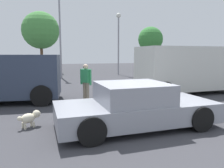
{
  "coord_description": "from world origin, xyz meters",
  "views": [
    {
      "loc": [
        -2.75,
        -5.14,
        1.93
      ],
      "look_at": [
        -0.32,
        2.04,
        0.9
      ],
      "focal_mm": 34.96,
      "sensor_mm": 36.0,
      "label": 1
    }
  ],
  "objects_px": {
    "sedan_foreground": "(135,107)",
    "light_post_mid": "(118,33)",
    "van_white": "(188,68)",
    "pedestrian": "(86,79)",
    "dog": "(30,117)",
    "light_post_near": "(60,21)"
  },
  "relations": [
    {
      "from": "van_white",
      "to": "pedestrian",
      "type": "relative_size",
      "value": 3.24
    },
    {
      "from": "van_white",
      "to": "light_post_near",
      "type": "xyz_separation_m",
      "value": [
        -5.32,
        9.07,
        3.31
      ]
    },
    {
      "from": "pedestrian",
      "to": "light_post_mid",
      "type": "xyz_separation_m",
      "value": [
        5.42,
        10.72,
        3.05
      ]
    },
    {
      "from": "pedestrian",
      "to": "light_post_mid",
      "type": "relative_size",
      "value": 0.27
    },
    {
      "from": "pedestrian",
      "to": "light_post_mid",
      "type": "distance_m",
      "value": 12.39
    },
    {
      "from": "pedestrian",
      "to": "light_post_mid",
      "type": "height_order",
      "value": "light_post_mid"
    },
    {
      "from": "dog",
      "to": "pedestrian",
      "type": "distance_m",
      "value": 3.61
    },
    {
      "from": "pedestrian",
      "to": "dog",
      "type": "bearing_deg",
      "value": 14.89
    },
    {
      "from": "dog",
      "to": "pedestrian",
      "type": "bearing_deg",
      "value": 25.78
    },
    {
      "from": "light_post_mid",
      "to": "pedestrian",
      "type": "bearing_deg",
      "value": -116.82
    },
    {
      "from": "pedestrian",
      "to": "sedan_foreground",
      "type": "bearing_deg",
      "value": 59.98
    },
    {
      "from": "van_white",
      "to": "light_post_near",
      "type": "distance_m",
      "value": 11.03
    },
    {
      "from": "light_post_near",
      "to": "light_post_mid",
      "type": "xyz_separation_m",
      "value": [
        5.5,
        1.39,
        -0.59
      ]
    },
    {
      "from": "light_post_near",
      "to": "dog",
      "type": "bearing_deg",
      "value": -99.51
    },
    {
      "from": "van_white",
      "to": "light_post_mid",
      "type": "relative_size",
      "value": 0.87
    },
    {
      "from": "dog",
      "to": "light_post_mid",
      "type": "distance_m",
      "value": 15.95
    },
    {
      "from": "sedan_foreground",
      "to": "light_post_mid",
      "type": "distance_m",
      "value": 15.59
    },
    {
      "from": "light_post_mid",
      "to": "van_white",
      "type": "bearing_deg",
      "value": -90.99
    },
    {
      "from": "dog",
      "to": "light_post_near",
      "type": "bearing_deg",
      "value": 52.94
    },
    {
      "from": "pedestrian",
      "to": "light_post_near",
      "type": "distance_m",
      "value": 10.01
    },
    {
      "from": "sedan_foreground",
      "to": "light_post_near",
      "type": "xyz_separation_m",
      "value": [
        -0.63,
        13.02,
        3.99
      ]
    },
    {
      "from": "pedestrian",
      "to": "light_post_near",
      "type": "xyz_separation_m",
      "value": [
        -0.08,
        9.32,
        3.64
      ]
    }
  ]
}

